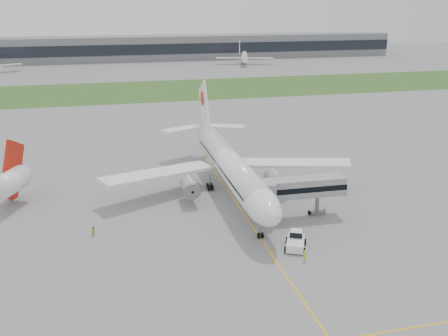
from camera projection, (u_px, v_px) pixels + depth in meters
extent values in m
plane|color=gray|center=(235.00, 201.00, 90.02)|extent=(600.00, 600.00, 0.00)
cube|color=#2C5D22|center=(159.00, 90.00, 200.54)|extent=(600.00, 50.00, 0.02)
cube|color=gray|center=(138.00, 48.00, 299.61)|extent=(320.00, 22.00, 14.00)
cube|color=#1E222B|center=(139.00, 50.00, 289.48)|extent=(320.00, 0.60, 6.00)
cylinder|color=white|center=(230.00, 165.00, 91.92)|extent=(5.00, 38.00, 5.00)
ellipsoid|color=white|center=(262.00, 205.00, 73.96)|extent=(5.00, 11.00, 5.00)
cube|color=black|center=(265.00, 202.00, 72.75)|extent=(3.20, 1.54, 1.14)
cone|color=white|center=(206.00, 132.00, 111.92)|extent=(5.00, 10.53, 6.16)
cube|color=white|center=(159.00, 173.00, 91.26)|extent=(22.13, 13.52, 1.70)
cube|color=white|center=(292.00, 163.00, 97.03)|extent=(22.13, 13.52, 1.70)
cylinder|color=gray|center=(190.00, 187.00, 88.67)|extent=(2.70, 5.20, 2.70)
cylinder|color=gray|center=(275.00, 180.00, 92.22)|extent=(2.70, 5.20, 2.70)
cube|color=white|center=(204.00, 108.00, 111.67)|extent=(0.45, 10.90, 12.76)
cylinder|color=red|center=(203.00, 99.00, 111.95)|extent=(0.60, 3.20, 3.20)
cube|color=white|center=(182.00, 129.00, 112.99)|extent=(9.54, 6.34, 0.35)
cube|color=white|center=(225.00, 126.00, 115.20)|extent=(9.54, 6.34, 0.35)
cylinder|color=gray|center=(261.00, 229.00, 75.71)|extent=(0.24, 0.24, 3.10)
cylinder|color=black|center=(210.00, 187.00, 95.59)|extent=(1.40, 1.10, 1.10)
cylinder|color=black|center=(242.00, 184.00, 97.01)|extent=(1.40, 1.10, 1.10)
cube|color=white|center=(296.00, 243.00, 72.87)|extent=(4.09, 5.06, 1.18)
cube|color=white|center=(296.00, 234.00, 73.66)|extent=(2.27, 2.17, 0.99)
cube|color=black|center=(296.00, 233.00, 73.64)|extent=(2.34, 2.24, 0.84)
cylinder|color=black|center=(287.00, 240.00, 74.60)|extent=(0.68, 0.95, 0.89)
cylinder|color=black|center=(305.00, 242.00, 74.12)|extent=(0.68, 0.95, 0.89)
cylinder|color=black|center=(286.00, 249.00, 71.85)|extent=(0.68, 0.95, 0.89)
cylinder|color=black|center=(304.00, 251.00, 71.37)|extent=(0.68, 0.95, 0.89)
cube|color=#A9A9AC|center=(302.00, 187.00, 81.99)|extent=(14.38, 3.37, 3.07)
cube|color=black|center=(302.00, 187.00, 81.99)|extent=(14.59, 3.48, 0.92)
cube|color=#A9A9AC|center=(265.00, 193.00, 79.70)|extent=(2.66, 3.48, 3.48)
cylinder|color=gray|center=(317.00, 203.00, 84.16)|extent=(0.72, 0.72, 3.89)
cube|color=gray|center=(317.00, 212.00, 84.67)|extent=(2.48, 1.48, 0.72)
cylinder|color=black|center=(309.00, 213.00, 84.40)|extent=(0.32, 0.72, 0.72)
cylinder|color=black|center=(324.00, 211.00, 84.94)|extent=(0.32, 0.72, 0.72)
cone|color=orange|center=(273.00, 261.00, 68.88)|extent=(0.41, 0.41, 0.56)
cone|color=orange|center=(272.00, 249.00, 72.46)|extent=(0.36, 0.36, 0.49)
imported|color=yellow|center=(305.00, 256.00, 69.01)|extent=(0.80, 0.70, 1.84)
imported|color=#8CCC22|center=(94.00, 231.00, 76.83)|extent=(0.91, 0.97, 1.58)
cube|color=red|center=(12.00, 170.00, 90.21)|extent=(4.01, 8.76, 11.74)
cylinder|color=white|center=(8.00, 184.00, 85.60)|extent=(7.09, 9.62, 4.02)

